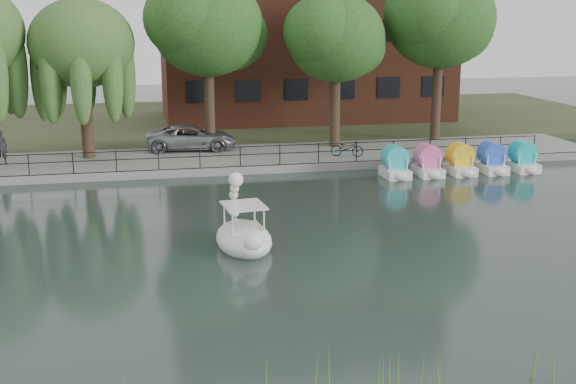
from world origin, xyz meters
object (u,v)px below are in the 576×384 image
object	(u,v)px
minivan	(192,136)
pedestrian	(0,144)
swan_boat	(243,233)
bicycle	(347,147)

from	to	relation	value
minivan	pedestrian	size ratio (longest dim) A/B	2.88
pedestrian	swan_boat	bearing A→B (deg)	118.92
bicycle	pedestrian	xyz separation A→B (m)	(-17.55, 1.69, 0.49)
minivan	swan_boat	bearing A→B (deg)	-172.94
bicycle	pedestrian	size ratio (longest dim) A/B	0.87
pedestrian	swan_boat	distance (m)	17.70
minivan	pedestrian	xyz separation A→B (m)	(-9.65, -1.88, 0.20)
bicycle	pedestrian	world-z (taller)	pedestrian
bicycle	swan_boat	world-z (taller)	swan_boat
minivan	bicycle	size ratio (longest dim) A/B	3.31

